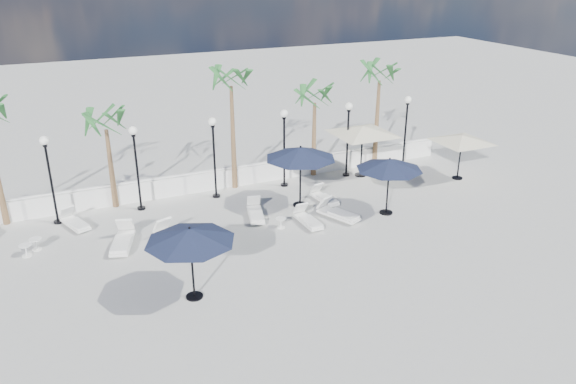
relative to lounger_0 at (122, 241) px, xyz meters
name	(u,v)px	position (x,y,z in m)	size (l,w,h in m)	color
ground	(268,259)	(4.81, -3.19, -0.26)	(100.00, 100.00, 0.00)	#AFAFA9
balustrade	(210,181)	(4.81, 4.31, 0.20)	(26.00, 0.30, 1.01)	white
lamppost_1	(49,168)	(-2.19, 3.31, 2.23)	(0.36, 0.36, 3.84)	black
lamppost_2	(136,157)	(1.31, 3.31, 2.23)	(0.36, 0.36, 3.84)	black
lamppost_3	(214,147)	(4.81, 3.31, 2.23)	(0.36, 0.36, 3.84)	black
lamppost_4	(284,137)	(8.31, 3.31, 2.23)	(0.36, 0.36, 3.84)	black
lamppost_5	(348,129)	(11.81, 3.31, 2.23)	(0.36, 0.36, 3.84)	black
lamppost_6	(406,122)	(15.31, 3.31, 2.23)	(0.36, 0.36, 3.84)	black
palm_1	(106,126)	(0.31, 4.11, 3.49)	(2.60, 2.60, 4.70)	brown
palm_2	(231,84)	(6.01, 4.11, 4.85)	(2.60, 2.60, 6.10)	brown
palm_3	(315,100)	(10.31, 4.11, 3.69)	(2.60, 2.60, 4.90)	brown
palm_4	(380,78)	(14.01, 4.11, 4.46)	(2.60, 2.60, 5.70)	brown
lounger_0	(122,241)	(0.00, 0.00, 0.00)	(1.28, 2.21, 0.79)	white
lounger_2	(75,222)	(-1.55, 2.58, -0.04)	(1.15, 1.85, 0.66)	white
lounger_3	(175,239)	(1.89, -0.66, 0.01)	(1.40, 2.26, 0.81)	white
lounger_4	(256,213)	(5.68, 0.39, -0.03)	(1.05, 1.97, 0.70)	white
lounger_5	(308,220)	(7.47, -1.13, -0.04)	(0.66, 1.81, 0.67)	white
lounger_6	(338,213)	(8.92, -1.10, -0.01)	(1.37, 2.07, 0.74)	white
lounger_7	(324,197)	(9.20, 0.72, -0.05)	(0.75, 1.78, 0.65)	white
side_table_0	(36,243)	(-3.08, 1.10, 0.02)	(0.48, 0.48, 0.47)	white
side_table_1	(26,249)	(-3.44, 0.72, 0.02)	(0.48, 0.48, 0.46)	white
side_table_2	(281,222)	(6.29, -0.95, 0.00)	(0.45, 0.45, 0.43)	white
parasol_navy_left	(190,236)	(1.62, -4.59, 2.02)	(2.94, 2.94, 2.60)	black
parasol_navy_mid	(389,165)	(11.12, -1.49, 2.01)	(2.89, 2.89, 2.59)	black
parasol_navy_right	(301,153)	(8.00, 0.80, 2.24)	(3.19, 3.19, 2.86)	black
parasol_cream_sq_a	(363,126)	(12.48, 3.01, 2.37)	(5.79, 5.79, 2.84)	black
parasol_cream_sq_b	(462,135)	(16.81, 0.64, 2.03)	(4.95, 4.95, 2.48)	black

